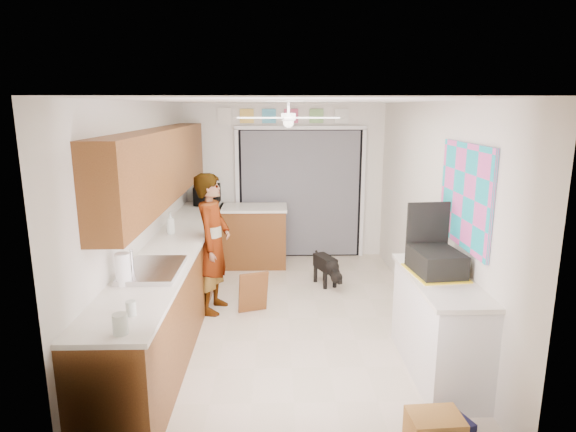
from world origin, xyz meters
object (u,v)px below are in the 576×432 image
object	(u,v)px
microwave	(207,195)
dog	(325,269)
soap_bottle	(171,223)
man	(213,243)
navy_crate	(445,432)
cardboard_box	(435,430)
paper_towel_roll	(123,269)
suitcase	(436,262)

from	to	relation	value
microwave	dog	world-z (taller)	microwave
soap_bottle	man	world-z (taller)	man
navy_crate	man	bearing A→B (deg)	128.89
cardboard_box	dog	distance (m)	3.34
microwave	soap_bottle	bearing A→B (deg)	175.29
dog	paper_towel_roll	bearing A→B (deg)	-151.54
suitcase	cardboard_box	world-z (taller)	suitcase
soap_bottle	navy_crate	bearing A→B (deg)	-45.82
cardboard_box	man	xyz separation A→B (m)	(-1.92, 2.47, 0.73)
microwave	cardboard_box	bearing A→B (deg)	-152.29
suitcase	cardboard_box	bearing A→B (deg)	-111.57
microwave	navy_crate	size ratio (longest dim) A/B	1.58
cardboard_box	man	bearing A→B (deg)	127.79
cardboard_box	navy_crate	distance (m)	0.08
paper_towel_roll	man	distance (m)	1.71
soap_bottle	paper_towel_roll	world-z (taller)	paper_towel_roll
suitcase	soap_bottle	bearing A→B (deg)	145.35
cardboard_box	suitcase	bearing A→B (deg)	74.57
paper_towel_roll	suitcase	size ratio (longest dim) A/B	0.54
soap_bottle	navy_crate	distance (m)	3.73
paper_towel_roll	soap_bottle	bearing A→B (deg)	88.57
suitcase	navy_crate	size ratio (longest dim) A/B	1.57
navy_crate	dog	distance (m)	3.35
microwave	cardboard_box	size ratio (longest dim) A/B	1.37
cardboard_box	dog	size ratio (longest dim) A/B	0.65
man	dog	bearing A→B (deg)	-49.97
microwave	suitcase	world-z (taller)	microwave
paper_towel_roll	microwave	bearing A→B (deg)	86.39
cardboard_box	navy_crate	world-z (taller)	cardboard_box
soap_bottle	cardboard_box	distance (m)	3.68
navy_crate	dog	size ratio (longest dim) A/B	0.56
cardboard_box	navy_crate	xyz separation A→B (m)	(0.08, 0.00, -0.02)
microwave	soap_bottle	size ratio (longest dim) A/B	1.93
paper_towel_roll	navy_crate	distance (m)	2.87
microwave	suitcase	bearing A→B (deg)	-141.83
cardboard_box	man	size ratio (longest dim) A/B	0.23
suitcase	man	bearing A→B (deg)	142.07
dog	man	bearing A→B (deg)	-172.14
cardboard_box	dog	world-z (taller)	dog
soap_bottle	dog	xyz separation A→B (m)	(1.95, 0.72, -0.84)
suitcase	man	distance (m)	2.62
dog	soap_bottle	bearing A→B (deg)	178.08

